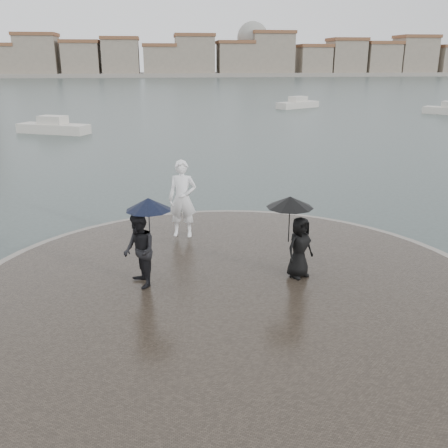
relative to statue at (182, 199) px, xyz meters
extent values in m
plane|color=#2B3835|center=(0.89, -7.16, -1.48)|extent=(400.00, 400.00, 0.00)
cylinder|color=gray|center=(0.89, -3.66, -1.32)|extent=(12.50, 12.50, 0.32)
cylinder|color=#2D261E|center=(0.89, -3.66, -1.30)|extent=(11.90, 11.90, 0.36)
imported|color=white|center=(0.00, 0.00, 0.00)|extent=(0.92, 0.71, 2.23)
imported|color=black|center=(-1.14, -3.30, -0.26)|extent=(0.88, 0.99, 1.71)
cylinder|color=black|center=(-0.89, -3.20, 0.23)|extent=(0.02, 0.02, 0.90)
cone|color=black|center=(-0.89, -3.20, 0.78)|extent=(1.02, 1.02, 0.28)
imported|color=black|center=(2.56, -3.25, -0.38)|extent=(0.85, 0.75, 1.47)
cylinder|color=black|center=(2.31, -3.15, 0.18)|extent=(0.02, 0.02, 0.90)
cone|color=black|center=(2.31, -3.15, 0.70)|extent=(1.09, 1.09, 0.26)
cube|color=gray|center=(0.89, 155.84, -0.88)|extent=(260.00, 20.00, 1.20)
cube|color=gray|center=(-47.11, 152.84, 3.02)|extent=(10.00, 10.00, 9.00)
cube|color=gray|center=(-36.11, 152.84, 4.52)|extent=(12.00, 10.00, 12.00)
cube|color=brown|center=(-36.11, 152.84, 11.02)|extent=(12.60, 10.60, 1.00)
cube|color=gray|center=(-23.11, 152.84, 3.52)|extent=(11.00, 10.00, 10.00)
cube|color=brown|center=(-23.11, 152.84, 9.02)|extent=(11.60, 10.60, 1.00)
cube|color=gray|center=(-11.11, 152.84, 4.02)|extent=(11.00, 10.00, 11.00)
cube|color=brown|center=(-11.11, 152.84, 10.02)|extent=(11.60, 10.60, 1.00)
cube|color=gray|center=(0.89, 152.84, 3.02)|extent=(10.00, 10.00, 9.00)
cube|color=brown|center=(0.89, 152.84, 8.02)|extent=(10.60, 10.60, 1.00)
cube|color=gray|center=(11.89, 152.84, 4.52)|extent=(12.00, 10.00, 12.00)
cube|color=brown|center=(11.89, 152.84, 11.02)|extent=(12.60, 10.60, 1.00)
cube|color=gray|center=(24.89, 152.84, 3.52)|extent=(11.00, 10.00, 10.00)
cube|color=brown|center=(24.89, 152.84, 9.02)|extent=(11.60, 10.60, 1.00)
cube|color=gray|center=(36.89, 152.84, 5.02)|extent=(13.00, 10.00, 13.00)
cube|color=brown|center=(36.89, 152.84, 12.02)|extent=(13.60, 10.60, 1.00)
cube|color=gray|center=(50.89, 152.84, 3.02)|extent=(10.00, 10.00, 9.00)
cube|color=brown|center=(50.89, 152.84, 8.02)|extent=(10.60, 10.60, 1.00)
cube|color=gray|center=(61.89, 152.84, 4.02)|extent=(11.00, 10.00, 11.00)
cube|color=brown|center=(61.89, 152.84, 10.02)|extent=(11.60, 10.60, 1.00)
cube|color=gray|center=(73.89, 152.84, 3.52)|extent=(11.00, 10.00, 10.00)
cube|color=brown|center=(73.89, 152.84, 9.02)|extent=(11.60, 10.60, 1.00)
cube|color=gray|center=(85.89, 152.84, 4.52)|extent=(12.00, 10.00, 12.00)
cube|color=brown|center=(85.89, 152.84, 11.02)|extent=(12.60, 10.60, 1.00)
sphere|color=gray|center=(30.89, 154.84, 10.52)|extent=(10.00, 10.00, 10.00)
cube|color=beige|center=(-8.37, 25.22, -1.23)|extent=(5.66, 3.79, 0.90)
cube|color=beige|center=(-8.37, 25.22, -0.63)|extent=(2.32, 1.94, 0.90)
cube|color=beige|center=(15.36, 42.94, -1.23)|extent=(5.52, 4.26, 0.90)
cube|color=beige|center=(15.36, 42.94, -0.63)|extent=(2.33, 2.08, 0.90)
camera|label=1|loc=(-0.62, -13.83, 3.80)|focal=40.00mm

